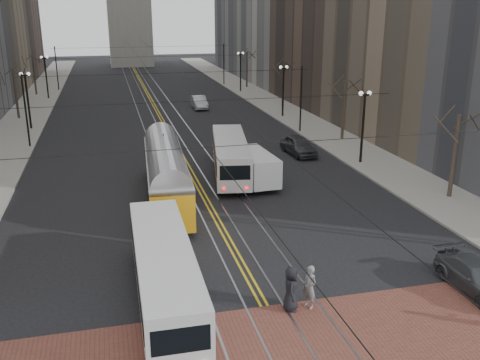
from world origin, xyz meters
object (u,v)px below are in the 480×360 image
cargo_van (255,169)px  rear_bus (230,158)px  transit_bus (165,275)px  sedan_grey (298,145)px  streetcar (166,179)px  pedestrian_a (291,289)px  sedan_silver (199,102)px  sedan_parked (477,277)px  pedestrian_b (310,287)px

cargo_van → rear_bus: bearing=112.7°
transit_bus → sedan_grey: size_ratio=2.32×
transit_bus → streetcar: bearing=83.8°
sedan_grey → pedestrian_a: size_ratio=2.42×
sedan_grey → pedestrian_a: bearing=-115.2°
rear_bus → cargo_van: size_ratio=2.03×
transit_bus → streetcar: size_ratio=0.84×
transit_bus → streetcar: (1.52, 12.78, 0.17)m
transit_bus → sedan_silver: bearing=79.0°
rear_bus → cargo_van: rear_bus is taller
sedan_silver → sedan_parked: bearing=-84.8°
transit_bus → sedan_parked: size_ratio=2.37×
streetcar → sedan_parked: (12.00, -15.00, -0.87)m
streetcar → sedan_grey: size_ratio=2.77×
streetcar → rear_bus: 6.85m
transit_bus → pedestrian_a: bearing=-18.4°
cargo_van → pedestrian_b: bearing=-101.5°
rear_bus → sedan_parked: size_ratio=2.33×
sedan_silver → sedan_grey: bearing=-79.2°
transit_bus → pedestrian_b: bearing=-15.9°
streetcar → sedan_grey: bearing=39.3°
sedan_parked → pedestrian_b: pedestrian_b is taller
sedan_grey → pedestrian_a: pedestrian_a is taller
sedan_silver → pedestrian_b: bearing=-94.1°
streetcar → rear_bus: bearing=42.9°
rear_bus → pedestrian_b: size_ratio=5.68×
transit_bus → sedan_parked: (13.52, -2.22, -0.69)m
rear_bus → sedan_grey: size_ratio=2.28×
sedan_silver → pedestrian_b: size_ratio=2.47×
sedan_parked → transit_bus: bearing=169.7°
streetcar → pedestrian_a: 14.92m
cargo_van → sedan_parked: (5.50, -16.90, -0.50)m
streetcar → pedestrian_b: 15.14m
sedan_silver → pedestrian_a: size_ratio=2.39×
streetcar → sedan_parked: 19.23m
streetcar → cargo_van: bearing=19.5°
transit_bus → rear_bus: 18.45m
rear_bus → sedan_silver: 28.67m
rear_bus → sedan_silver: rear_bus is taller
sedan_grey → sedan_silver: size_ratio=1.01×
sedan_grey → pedestrian_b: (-8.03, -23.50, 0.15)m
rear_bus → sedan_grey: (7.05, 4.62, -0.59)m
sedan_grey → transit_bus: bearing=-127.0°
pedestrian_a → sedan_grey: bearing=-1.8°
streetcar → sedan_silver: bearing=79.8°
cargo_van → pedestrian_b: (-2.21, -16.40, -0.21)m
cargo_van → pedestrian_b: 16.55m
rear_bus → sedan_parked: 20.53m
sedan_silver → pedestrian_a: bearing=-95.1°
sedan_silver → sedan_parked: sedan_silver is taller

